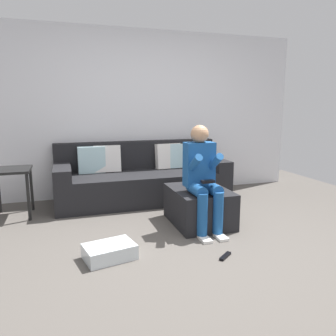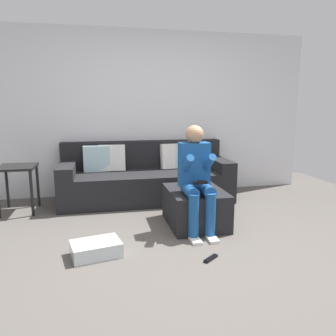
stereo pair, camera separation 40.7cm
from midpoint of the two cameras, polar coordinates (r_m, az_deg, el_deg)
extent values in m
plane|color=#544F49|center=(3.09, 7.95, -14.94)|extent=(6.40, 6.40, 0.00)
cube|color=silver|center=(5.07, -0.83, 9.42)|extent=(4.93, 0.10, 2.44)
cube|color=black|center=(4.69, -1.30, -3.19)|extent=(2.39, 0.89, 0.41)
cube|color=black|center=(4.95, -2.08, 2.39)|extent=(2.39, 0.18, 0.41)
cube|color=black|center=(4.56, -14.79, -0.28)|extent=(0.22, 0.89, 0.16)
cube|color=black|center=(4.94, 11.10, 0.70)|extent=(0.22, 0.89, 0.16)
cube|color=silver|center=(4.73, -9.93, 1.60)|extent=(0.37, 0.14, 0.37)
cube|color=white|center=(4.75, -7.32, 1.75)|extent=(0.38, 0.18, 0.39)
cube|color=silver|center=(4.95, 5.34, 2.09)|extent=(0.37, 0.16, 0.37)
cube|color=white|center=(4.90, 3.29, 2.07)|extent=(0.38, 0.19, 0.38)
cube|color=black|center=(3.78, 7.85, -6.78)|extent=(0.61, 0.79, 0.41)
cube|color=#194C8C|center=(3.55, 7.82, 0.53)|extent=(0.32, 0.17, 0.48)
sphere|color=tan|center=(3.51, 7.96, 5.80)|extent=(0.20, 0.20, 0.20)
cylinder|color=#194C8C|center=(3.43, 7.20, -3.93)|extent=(0.13, 0.31, 0.13)
cylinder|color=#194C8C|center=(3.35, 7.99, -8.24)|extent=(0.11, 0.11, 0.44)
cube|color=white|center=(3.39, 8.24, -12.33)|extent=(0.10, 0.22, 0.03)
cylinder|color=#194C8C|center=(3.40, 6.70, 0.47)|extent=(0.08, 0.33, 0.27)
cylinder|color=#194C8C|center=(3.49, 9.95, -3.75)|extent=(0.13, 0.31, 0.13)
cylinder|color=#194C8C|center=(3.42, 10.81, -7.97)|extent=(0.11, 0.11, 0.44)
cube|color=white|center=(3.45, 11.06, -11.99)|extent=(0.10, 0.22, 0.03)
cylinder|color=#194C8C|center=(3.48, 10.29, 0.57)|extent=(0.08, 0.33, 0.27)
cube|color=black|center=(3.37, 9.10, -2.52)|extent=(0.14, 0.06, 0.03)
cube|color=silver|center=(3.07, -8.65, -13.79)|extent=(0.48, 0.38, 0.13)
cube|color=black|center=(4.43, -22.46, 0.13)|extent=(0.44, 0.48, 0.03)
cylinder|color=black|center=(4.26, -20.14, -4.23)|extent=(0.04, 0.04, 0.57)
cylinder|color=black|center=(4.74, -24.03, -3.05)|extent=(0.04, 0.04, 0.57)
cylinder|color=black|center=(4.67, -19.43, -2.91)|extent=(0.04, 0.04, 0.57)
cube|color=black|center=(3.05, 11.41, -15.25)|extent=(0.16, 0.14, 0.02)
camera|label=1|loc=(0.20, -87.19, 0.53)|focal=35.04mm
camera|label=2|loc=(0.20, 92.81, -0.53)|focal=35.04mm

